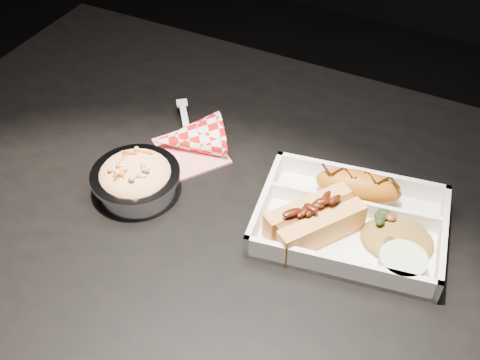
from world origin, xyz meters
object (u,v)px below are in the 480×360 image
food_tray (350,224)px  fried_pastry (358,187)px  hotdog (315,219)px  napkin_fork (188,138)px  dining_table (247,252)px  foil_coleslaw_cup (136,178)px

food_tray → fried_pastry: size_ratio=2.27×
food_tray → fried_pastry: fried_pastry is taller
hotdog → napkin_fork: 0.26m
fried_pastry → hotdog: hotdog is taller
hotdog → fried_pastry: bearing=14.7°
fried_pastry → napkin_fork: size_ratio=0.75×
napkin_fork → fried_pastry: bearing=53.2°
dining_table → napkin_fork: (-0.15, 0.09, 0.11)m
fried_pastry → foil_coleslaw_cup: (-0.29, -0.12, -0.00)m
fried_pastry → hotdog: size_ratio=0.88×
dining_table → foil_coleslaw_cup: (-0.16, -0.04, 0.12)m
foil_coleslaw_cup → food_tray: bearing=13.2°
dining_table → fried_pastry: bearing=33.5°
hotdog → foil_coleslaw_cup: bearing=131.9°
dining_table → foil_coleslaw_cup: size_ratio=9.31×
dining_table → hotdog: 0.16m
food_tray → fried_pastry: 0.06m
food_tray → foil_coleslaw_cup: foil_coleslaw_cup is taller
foil_coleslaw_cup → napkin_fork: napkin_fork is taller
dining_table → napkin_fork: size_ratio=7.37×
fried_pastry → napkin_fork: (-0.28, -0.00, -0.01)m
food_tray → hotdog: bearing=-149.2°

